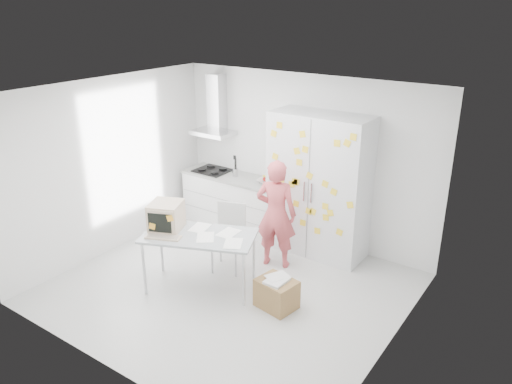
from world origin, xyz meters
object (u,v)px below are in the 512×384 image
Objects in this scene: chair at (229,232)px; cardboard_box at (277,293)px; person at (276,214)px; desk at (178,225)px.

cardboard_box is (1.14, -0.49, -0.36)m from chair.
person is 3.02× the size of cardboard_box.
chair is (-0.52, -0.44, -0.26)m from person.
desk is at bearing -169.02° from cardboard_box.
desk is at bearing 39.34° from person.
chair is at bearing 22.90° from person.
desk is at bearing -128.21° from chair.
desk is 0.88m from chair.
cardboard_box is at bearing -42.18° from chair.
person is 0.74m from chair.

